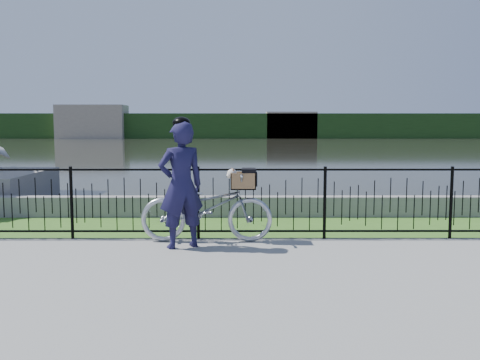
{
  "coord_description": "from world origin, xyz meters",
  "views": [
    {
      "loc": [
        -0.36,
        -6.75,
        1.82
      ],
      "look_at": [
        -0.34,
        1.0,
        1.0
      ],
      "focal_mm": 40.0,
      "sensor_mm": 36.0,
      "label": 1
    }
  ],
  "objects": [
    {
      "name": "quay_wall",
      "position": [
        0.0,
        3.6,
        0.2
      ],
      "size": [
        60.0,
        0.3,
        0.4
      ],
      "primitive_type": "cube",
      "color": "slate",
      "rests_on": "ground"
    },
    {
      "name": "bicycle_rig",
      "position": [
        -0.85,
        1.4,
        0.54
      ],
      "size": [
        2.03,
        0.71,
        1.15
      ],
      "color": "#AFB2BB",
      "rests_on": "ground"
    },
    {
      "name": "far_treeline",
      "position": [
        0.0,
        60.0,
        1.5
      ],
      "size": [
        120.0,
        6.0,
        3.0
      ],
      "primitive_type": "cube",
      "color": "#22441A",
      "rests_on": "ground"
    },
    {
      "name": "fence",
      "position": [
        0.0,
        1.6,
        0.58
      ],
      "size": [
        14.0,
        0.06,
        1.15
      ],
      "primitive_type": null,
      "color": "black",
      "rests_on": "ground"
    },
    {
      "name": "far_building_left",
      "position": [
        -18.0,
        58.0,
        2.0
      ],
      "size": [
        8.0,
        4.0,
        4.0
      ],
      "primitive_type": "cube",
      "color": "#A29382",
      "rests_on": "ground"
    },
    {
      "name": "grass_strip",
      "position": [
        0.0,
        2.6,
        0.0
      ],
      "size": [
        60.0,
        2.0,
        0.01
      ],
      "primitive_type": "cube",
      "color": "#3C6B21",
      "rests_on": "ground"
    },
    {
      "name": "water",
      "position": [
        0.0,
        33.0,
        0.0
      ],
      "size": [
        120.0,
        120.0,
        0.0
      ],
      "primitive_type": "plane",
      "color": "#26261D",
      "rests_on": "ground"
    },
    {
      "name": "far_building_right",
      "position": [
        6.0,
        58.5,
        1.6
      ],
      "size": [
        6.0,
        3.0,
        3.2
      ],
      "primitive_type": "cube",
      "color": "#A29382",
      "rests_on": "ground"
    },
    {
      "name": "cyclist",
      "position": [
        -1.2,
        0.98,
        0.95
      ],
      "size": [
        0.8,
        0.68,
        1.92
      ],
      "color": "#161437",
      "rests_on": "ground"
    },
    {
      "name": "ground",
      "position": [
        0.0,
        0.0,
        0.0
      ],
      "size": [
        120.0,
        120.0,
        0.0
      ],
      "primitive_type": "plane",
      "color": "gray",
      "rests_on": "ground"
    }
  ]
}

